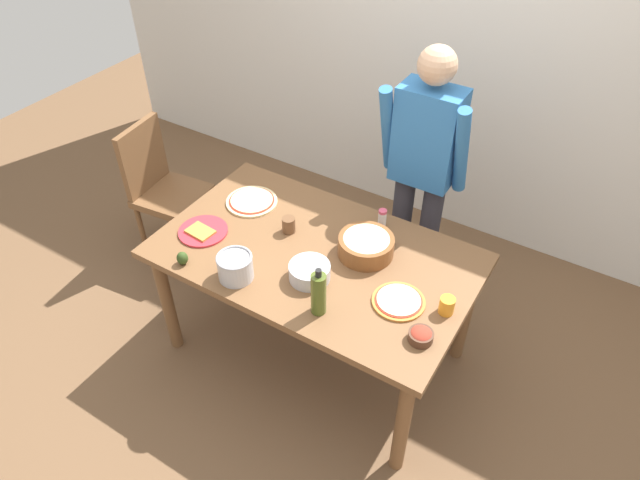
{
  "coord_description": "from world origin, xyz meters",
  "views": [
    {
      "loc": [
        1.15,
        -1.81,
        2.7
      ],
      "look_at": [
        0.0,
        0.05,
        0.81
      ],
      "focal_mm": 32.22,
      "sensor_mm": 36.0,
      "label": 1
    }
  ],
  "objects_px": {
    "pizza_cooked_on_tray": "(399,301)",
    "mixing_bowl_steel": "(310,272)",
    "chair_wooden_left": "(162,185)",
    "salt_shaker": "(382,218)",
    "pizza_raw_on_board": "(252,201)",
    "popcorn_bowl": "(366,244)",
    "cup_small_brown": "(289,225)",
    "avocado": "(182,258)",
    "steel_pot": "(235,267)",
    "plate_with_slice": "(203,231)",
    "small_sauce_bowl": "(421,335)",
    "person_cook": "(423,166)",
    "cup_orange": "(447,305)",
    "olive_oil_bottle": "(319,293)",
    "dining_table": "(315,266)"
  },
  "relations": [
    {
      "from": "dining_table",
      "to": "plate_with_slice",
      "type": "distance_m",
      "value": 0.62
    },
    {
      "from": "cup_small_brown",
      "to": "cup_orange",
      "type": "bearing_deg",
      "value": -6.19
    },
    {
      "from": "plate_with_slice",
      "to": "popcorn_bowl",
      "type": "distance_m",
      "value": 0.86
    },
    {
      "from": "person_cook",
      "to": "cup_small_brown",
      "type": "bearing_deg",
      "value": -122.95
    },
    {
      "from": "pizza_raw_on_board",
      "to": "olive_oil_bottle",
      "type": "relative_size",
      "value": 1.12
    },
    {
      "from": "cup_small_brown",
      "to": "small_sauce_bowl",
      "type": "bearing_deg",
      "value": -19.08
    },
    {
      "from": "mixing_bowl_steel",
      "to": "avocado",
      "type": "height_order",
      "value": "mixing_bowl_steel"
    },
    {
      "from": "pizza_cooked_on_tray",
      "to": "olive_oil_bottle",
      "type": "height_order",
      "value": "olive_oil_bottle"
    },
    {
      "from": "pizza_cooked_on_tray",
      "to": "mixing_bowl_steel",
      "type": "bearing_deg",
      "value": -169.56
    },
    {
      "from": "plate_with_slice",
      "to": "pizza_raw_on_board",
      "type": "bearing_deg",
      "value": 79.61
    },
    {
      "from": "chair_wooden_left",
      "to": "salt_shaker",
      "type": "bearing_deg",
      "value": 4.94
    },
    {
      "from": "mixing_bowl_steel",
      "to": "steel_pot",
      "type": "bearing_deg",
      "value": -149.71
    },
    {
      "from": "popcorn_bowl",
      "to": "small_sauce_bowl",
      "type": "relative_size",
      "value": 2.55
    },
    {
      "from": "small_sauce_bowl",
      "to": "salt_shaker",
      "type": "xyz_separation_m",
      "value": [
        -0.49,
        0.6,
        0.02
      ]
    },
    {
      "from": "dining_table",
      "to": "salt_shaker",
      "type": "height_order",
      "value": "salt_shaker"
    },
    {
      "from": "person_cook",
      "to": "chair_wooden_left",
      "type": "height_order",
      "value": "person_cook"
    },
    {
      "from": "mixing_bowl_steel",
      "to": "salt_shaker",
      "type": "height_order",
      "value": "salt_shaker"
    },
    {
      "from": "pizza_raw_on_board",
      "to": "steel_pot",
      "type": "xyz_separation_m",
      "value": [
        0.29,
        -0.51,
        0.06
      ]
    },
    {
      "from": "plate_with_slice",
      "to": "popcorn_bowl",
      "type": "height_order",
      "value": "popcorn_bowl"
    },
    {
      "from": "plate_with_slice",
      "to": "olive_oil_bottle",
      "type": "height_order",
      "value": "olive_oil_bottle"
    },
    {
      "from": "plate_with_slice",
      "to": "steel_pot",
      "type": "height_order",
      "value": "steel_pot"
    },
    {
      "from": "pizza_cooked_on_tray",
      "to": "olive_oil_bottle",
      "type": "xyz_separation_m",
      "value": [
        -0.29,
        -0.24,
        0.1
      ]
    },
    {
      "from": "cup_orange",
      "to": "cup_small_brown",
      "type": "bearing_deg",
      "value": 173.81
    },
    {
      "from": "plate_with_slice",
      "to": "mixing_bowl_steel",
      "type": "distance_m",
      "value": 0.66
    },
    {
      "from": "small_sauce_bowl",
      "to": "olive_oil_bottle",
      "type": "distance_m",
      "value": 0.48
    },
    {
      "from": "small_sauce_bowl",
      "to": "cup_small_brown",
      "type": "relative_size",
      "value": 1.29
    },
    {
      "from": "pizza_raw_on_board",
      "to": "popcorn_bowl",
      "type": "height_order",
      "value": "popcorn_bowl"
    },
    {
      "from": "pizza_raw_on_board",
      "to": "popcorn_bowl",
      "type": "xyz_separation_m",
      "value": [
        0.74,
        -0.04,
        0.05
      ]
    },
    {
      "from": "popcorn_bowl",
      "to": "olive_oil_bottle",
      "type": "xyz_separation_m",
      "value": [
        0.0,
        -0.45,
        0.05
      ]
    },
    {
      "from": "salt_shaker",
      "to": "avocado",
      "type": "bearing_deg",
      "value": -132.19
    },
    {
      "from": "popcorn_bowl",
      "to": "chair_wooden_left",
      "type": "bearing_deg",
      "value": 176.05
    },
    {
      "from": "person_cook",
      "to": "small_sauce_bowl",
      "type": "height_order",
      "value": "person_cook"
    },
    {
      "from": "cup_small_brown",
      "to": "avocado",
      "type": "height_order",
      "value": "cup_small_brown"
    },
    {
      "from": "person_cook",
      "to": "pizza_cooked_on_tray",
      "type": "distance_m",
      "value": 0.9
    },
    {
      "from": "pizza_raw_on_board",
      "to": "olive_oil_bottle",
      "type": "height_order",
      "value": "olive_oil_bottle"
    },
    {
      "from": "mixing_bowl_steel",
      "to": "chair_wooden_left",
      "type": "bearing_deg",
      "value": 163.92
    },
    {
      "from": "pizza_cooked_on_tray",
      "to": "cup_orange",
      "type": "height_order",
      "value": "cup_orange"
    },
    {
      "from": "plate_with_slice",
      "to": "avocado",
      "type": "xyz_separation_m",
      "value": [
        0.07,
        -0.23,
        0.03
      ]
    },
    {
      "from": "mixing_bowl_steel",
      "to": "small_sauce_bowl",
      "type": "xyz_separation_m",
      "value": [
        0.61,
        -0.07,
        -0.01
      ]
    },
    {
      "from": "cup_orange",
      "to": "cup_small_brown",
      "type": "relative_size",
      "value": 1.0
    },
    {
      "from": "person_cook",
      "to": "cup_orange",
      "type": "height_order",
      "value": "person_cook"
    },
    {
      "from": "steel_pot",
      "to": "salt_shaker",
      "type": "relative_size",
      "value": 1.64
    },
    {
      "from": "person_cook",
      "to": "mixing_bowl_steel",
      "type": "xyz_separation_m",
      "value": [
        -0.16,
        -0.92,
        -0.14
      ]
    },
    {
      "from": "pizza_raw_on_board",
      "to": "small_sauce_bowl",
      "type": "distance_m",
      "value": 1.27
    },
    {
      "from": "chair_wooden_left",
      "to": "small_sauce_bowl",
      "type": "relative_size",
      "value": 8.64
    },
    {
      "from": "pizza_cooked_on_tray",
      "to": "cup_small_brown",
      "type": "distance_m",
      "value": 0.73
    },
    {
      "from": "person_cook",
      "to": "avocado",
      "type": "relative_size",
      "value": 23.14
    },
    {
      "from": "person_cook",
      "to": "mixing_bowl_steel",
      "type": "height_order",
      "value": "person_cook"
    },
    {
      "from": "cup_orange",
      "to": "dining_table",
      "type": "bearing_deg",
      "value": 177.98
    },
    {
      "from": "chair_wooden_left",
      "to": "avocado",
      "type": "height_order",
      "value": "chair_wooden_left"
    }
  ]
}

